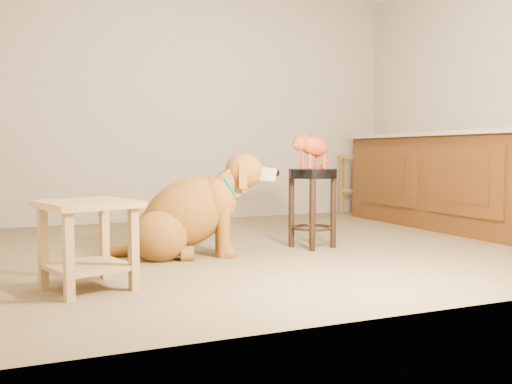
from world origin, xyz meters
name	(u,v)px	position (x,y,z in m)	size (l,w,h in m)	color
floor	(282,245)	(0.00, 0.00, 0.00)	(4.50, 4.00, 0.01)	brown
room_shell	(283,34)	(0.00, 0.00, 1.68)	(4.54, 4.04, 2.62)	gray
cabinet_run	(448,184)	(1.94, 0.30, 0.44)	(0.70, 2.56, 0.94)	#4D2B0D
padded_stool	(312,192)	(0.18, -0.18, 0.44)	(0.40, 0.40, 0.62)	black
wood_stool	(360,184)	(1.85, 1.70, 0.37)	(0.43, 0.43, 0.71)	brown
side_table	(88,231)	(-1.61, -0.92, 0.32)	(0.58, 0.58, 0.49)	olive
golden_retriever	(188,215)	(-0.83, -0.17, 0.30)	(1.21, 0.71, 0.80)	brown
tabby_kitten	(312,147)	(0.16, -0.19, 0.78)	(0.44, 0.28, 0.30)	#8E300E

